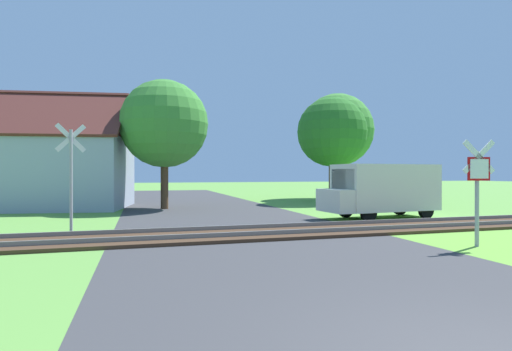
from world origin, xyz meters
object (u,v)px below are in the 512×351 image
Objects in this scene: tree_far at (337,130)px; mail_truck at (382,189)px; house at (48,170)px; stop_sign_near at (478,182)px; tree_center at (164,124)px; crossing_sign_far at (71,171)px; tree_right at (332,132)px.

tree_far is 1.53× the size of mail_truck.
house is at bearing 52.79° from mail_truck.
tree_center reaches higher than stop_sign_near.
tree_far reaches higher than tree_center.
crossing_sign_far is 11.79m from mail_truck.
tree_right is 10.91m from tree_center.
tree_right reaches higher than crossing_sign_far.
tree_far is at bearing 21.67° from tree_center.
crossing_sign_far is at bearing -143.58° from tree_right.
stop_sign_near is 0.40× the size of tree_center.
crossing_sign_far is 0.37× the size of house.
tree_center is (-10.73, -1.97, -0.08)m from tree_right.
tree_center reaches higher than mail_truck.
tree_right is 0.88× the size of tree_far.
tree_center reaches higher than house.
tree_far is 1.14× the size of tree_center.
stop_sign_near is at bearing -103.61° from tree_right.
tree_right is (13.98, 10.31, 2.59)m from crossing_sign_far.
house is (-2.71, 10.44, 0.12)m from crossing_sign_far.
tree_right is at bearing -93.66° from stop_sign_near.
house is 1.83× the size of mail_truck.
tree_right reaches higher than stop_sign_near.
mail_truck is at bearing -23.48° from house.
tree_far is at bearing 17.88° from house.
crossing_sign_far is 9.30m from tree_center.
tree_far is at bearing 57.22° from tree_right.
tree_far reaches higher than tree_right.
stop_sign_near is at bearing 162.41° from mail_truck.
tree_right is 1.00× the size of tree_center.
mail_truck is at bearing -104.21° from tree_right.
mail_truck is (8.45, -7.04, -3.23)m from tree_center.
tree_center is (5.96, -2.09, 2.40)m from house.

